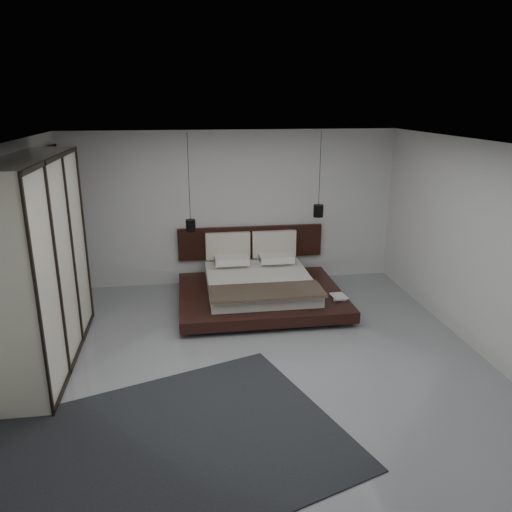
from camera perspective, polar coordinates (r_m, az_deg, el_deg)
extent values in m
plane|color=gray|center=(6.81, 0.09, -11.48)|extent=(6.00, 6.00, 0.00)
plane|color=white|center=(5.99, 0.10, 12.70)|extent=(6.00, 6.00, 0.00)
plane|color=silver|center=(9.14, -2.69, 5.45)|extent=(6.00, 0.00, 6.00)
plane|color=silver|center=(3.57, 7.44, -14.70)|extent=(6.00, 0.00, 6.00)
plane|color=silver|center=(6.55, -26.85, -1.31)|extent=(0.00, 6.00, 6.00)
plane|color=silver|center=(7.31, 24.04, 0.87)|extent=(0.00, 6.00, 6.00)
cube|color=black|center=(8.83, -21.73, 3.12)|extent=(0.05, 0.90, 2.60)
cube|color=black|center=(8.40, 0.51, -5.38)|extent=(2.11, 1.73, 0.08)
cube|color=black|center=(8.35, 0.51, -4.59)|extent=(2.69, 2.21, 0.17)
cube|color=silver|center=(8.40, 0.39, -3.06)|extent=(1.73, 1.92, 0.21)
cube|color=black|center=(7.66, 1.24, -4.09)|extent=(1.75, 0.67, 0.05)
cube|color=white|center=(8.99, -2.87, -0.57)|extent=(0.59, 0.38, 0.12)
cube|color=white|center=(9.10, 2.19, -0.34)|extent=(0.59, 0.38, 0.12)
cube|color=white|center=(8.84, -2.79, -0.47)|extent=(0.59, 0.38, 0.12)
cube|color=white|center=(8.95, 2.35, -0.24)|extent=(0.59, 0.38, 0.12)
cube|color=black|center=(9.29, -0.63, 1.60)|extent=(2.69, 0.08, 0.60)
cube|color=silver|center=(9.17, -3.22, 1.16)|extent=(0.82, 0.10, 0.50)
cube|color=silver|center=(9.28, 2.09, 1.38)|extent=(0.82, 0.10, 0.50)
imported|color=#99724C|center=(8.12, 8.78, -4.72)|extent=(0.26, 0.31, 0.03)
imported|color=#99724C|center=(8.08, 8.72, -4.64)|extent=(0.24, 0.32, 0.02)
cylinder|color=black|center=(8.32, -7.70, 8.92)|extent=(0.01, 0.01, 1.43)
cylinder|color=black|center=(8.47, -7.48, 3.47)|extent=(0.16, 0.16, 0.20)
cylinder|color=#FFE0B2|center=(8.49, -7.45, 2.91)|extent=(0.12, 0.12, 0.01)
cylinder|color=black|center=(8.62, 7.32, 9.86)|extent=(0.01, 0.01, 1.24)
cylinder|color=black|center=(8.74, 7.14, 5.15)|extent=(0.17, 0.17, 0.21)
cylinder|color=#FFE0B2|center=(8.76, 7.12, 4.56)|extent=(0.13, 0.13, 0.01)
cube|color=silver|center=(6.81, -23.50, -0.85)|extent=(0.61, 2.66, 2.66)
cube|color=black|center=(6.47, -22.13, 10.26)|extent=(0.03, 2.66, 0.06)
cube|color=black|center=(7.21, -19.76, -10.59)|extent=(0.03, 2.66, 0.06)
cube|color=black|center=(5.51, -23.66, -4.99)|extent=(0.03, 0.05, 2.66)
cube|color=black|center=(6.32, -21.69, -1.97)|extent=(0.03, 0.05, 2.66)
cube|color=black|center=(7.14, -20.17, 0.36)|extent=(0.03, 0.05, 2.66)
cube|color=black|center=(7.98, -18.97, 2.20)|extent=(0.03, 0.05, 2.66)
cube|color=black|center=(5.34, -10.73, -20.88)|extent=(4.18, 3.55, 0.02)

